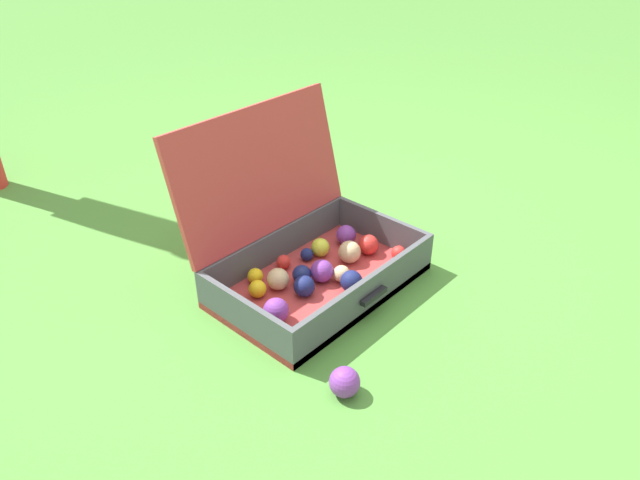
# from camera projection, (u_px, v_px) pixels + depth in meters

# --- Properties ---
(ground_plane) EXTENTS (16.00, 16.00, 0.00)m
(ground_plane) POSITION_uv_depth(u_px,v_px,m) (347.00, 281.00, 1.98)
(ground_plane) COLOR #4C8C38
(open_suitcase) EXTENTS (0.68, 0.56, 0.54)m
(open_suitcase) POSITION_uv_depth(u_px,v_px,m) (305.00, 249.00, 1.94)
(open_suitcase) COLOR #B23838
(open_suitcase) RESTS_ON ground
(stray_ball_on_grass) EXTENTS (0.08, 0.08, 0.08)m
(stray_ball_on_grass) POSITION_uv_depth(u_px,v_px,m) (345.00, 382.00, 1.54)
(stray_ball_on_grass) COLOR purple
(stray_ball_on_grass) RESTS_ON ground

